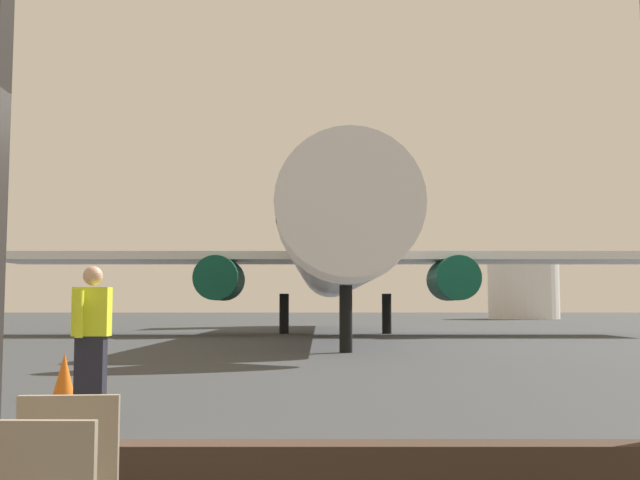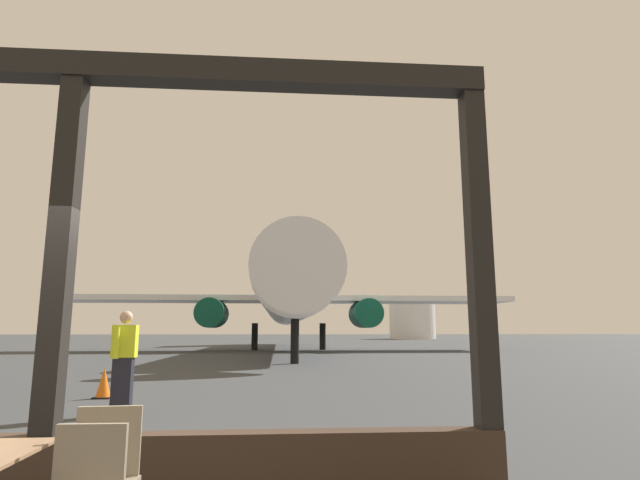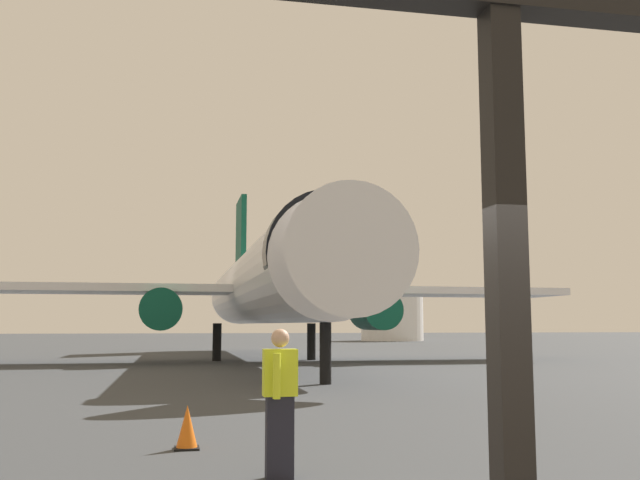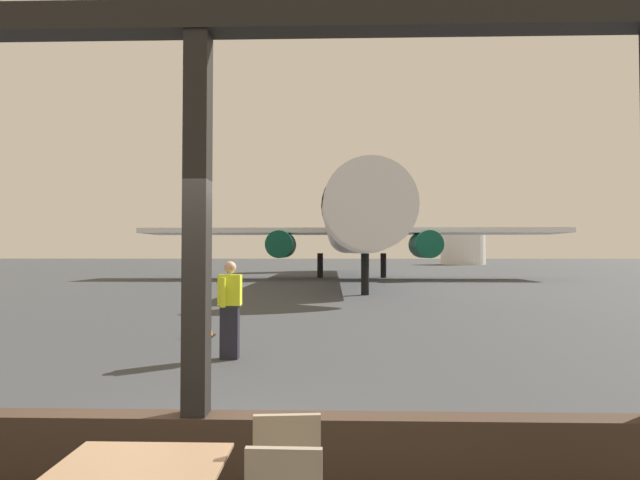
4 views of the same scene
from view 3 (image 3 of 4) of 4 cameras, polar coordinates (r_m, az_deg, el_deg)
ground_plane at (r=44.06m, az=-9.10°, el=-9.02°), size 220.00×220.00×0.00m
window_frame at (r=4.45m, az=14.90°, el=-10.49°), size 7.86×0.24×3.99m
airplane at (r=35.24m, az=-4.11°, el=-3.55°), size 30.54×34.62×10.69m
ground_crew_worker at (r=8.66m, az=-3.23°, el=-12.65°), size 0.40×0.55×1.74m
traffic_cone at (r=10.87m, az=-10.57°, el=-14.56°), size 0.36×0.36×0.63m
fuel_storage_tank at (r=81.53m, az=5.77°, el=-6.09°), size 7.00×7.00×5.44m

